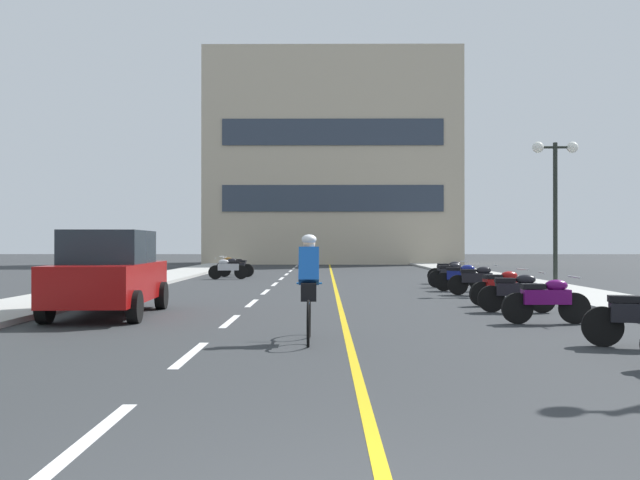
{
  "coord_description": "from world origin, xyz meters",
  "views": [
    {
      "loc": [
        -0.14,
        -3.35,
        1.55
      ],
      "look_at": [
        -0.28,
        20.11,
        1.66
      ],
      "focal_mm": 37.83,
      "sensor_mm": 36.0,
      "label": 1
    }
  ],
  "objects_px": {
    "motorcycle_6": "(477,279)",
    "motorcycle_7": "(462,277)",
    "motorcycle_12": "(232,265)",
    "motorcycle_5": "(502,287)",
    "motorcycle_8": "(451,274)",
    "street_lamp_mid": "(555,180)",
    "motorcycle_9": "(450,271)",
    "parked_car_near": "(109,273)",
    "motorcycle_11": "(236,267)",
    "motorcycle_4": "(517,291)",
    "motorcycle_10": "(228,268)",
    "motorcycle_3": "(547,299)",
    "cyclist_rider": "(309,285)"
  },
  "relations": [
    {
      "from": "parked_car_near",
      "to": "motorcycle_9",
      "type": "relative_size",
      "value": 2.53
    },
    {
      "from": "motorcycle_4",
      "to": "motorcycle_8",
      "type": "bearing_deg",
      "value": 89.07
    },
    {
      "from": "motorcycle_7",
      "to": "motorcycle_9",
      "type": "bearing_deg",
      "value": 84.52
    },
    {
      "from": "motorcycle_3",
      "to": "motorcycle_5",
      "type": "distance_m",
      "value": 3.78
    },
    {
      "from": "parked_car_near",
      "to": "motorcycle_12",
      "type": "relative_size",
      "value": 2.54
    },
    {
      "from": "motorcycle_5",
      "to": "motorcycle_12",
      "type": "xyz_separation_m",
      "value": [
        -8.94,
        16.21,
        0.0
      ]
    },
    {
      "from": "motorcycle_10",
      "to": "motorcycle_11",
      "type": "height_order",
      "value": "same"
    },
    {
      "from": "parked_car_near",
      "to": "motorcycle_6",
      "type": "relative_size",
      "value": 2.52
    },
    {
      "from": "motorcycle_4",
      "to": "motorcycle_11",
      "type": "bearing_deg",
      "value": 117.87
    },
    {
      "from": "motorcycle_7",
      "to": "motorcycle_10",
      "type": "xyz_separation_m",
      "value": [
        -8.54,
        7.25,
        0.0
      ]
    },
    {
      "from": "street_lamp_mid",
      "to": "cyclist_rider",
      "type": "xyz_separation_m",
      "value": [
        -7.64,
        -10.93,
        -2.7
      ]
    },
    {
      "from": "motorcycle_7",
      "to": "motorcycle_9",
      "type": "height_order",
      "value": "same"
    },
    {
      "from": "motorcycle_11",
      "to": "motorcycle_12",
      "type": "distance_m",
      "value": 2.14
    },
    {
      "from": "motorcycle_8",
      "to": "street_lamp_mid",
      "type": "bearing_deg",
      "value": -35.03
    },
    {
      "from": "motorcycle_3",
      "to": "motorcycle_8",
      "type": "relative_size",
      "value": 1.03
    },
    {
      "from": "motorcycle_4",
      "to": "motorcycle_7",
      "type": "relative_size",
      "value": 1.01
    },
    {
      "from": "motorcycle_5",
      "to": "motorcycle_8",
      "type": "bearing_deg",
      "value": 89.82
    },
    {
      "from": "parked_car_near",
      "to": "motorcycle_8",
      "type": "relative_size",
      "value": 2.6
    },
    {
      "from": "motorcycle_8",
      "to": "motorcycle_11",
      "type": "bearing_deg",
      "value": 139.71
    },
    {
      "from": "motorcycle_5",
      "to": "motorcycle_9",
      "type": "height_order",
      "value": "same"
    },
    {
      "from": "motorcycle_5",
      "to": "street_lamp_mid",
      "type": "bearing_deg",
      "value": 58.44
    },
    {
      "from": "parked_car_near",
      "to": "motorcycle_3",
      "type": "xyz_separation_m",
      "value": [
        8.86,
        -1.4,
        -0.44
      ]
    },
    {
      "from": "parked_car_near",
      "to": "motorcycle_11",
      "type": "height_order",
      "value": "parked_car_near"
    },
    {
      "from": "motorcycle_3",
      "to": "motorcycle_5",
      "type": "xyz_separation_m",
      "value": [
        0.15,
        3.78,
        0.0
      ]
    },
    {
      "from": "parked_car_near",
      "to": "motorcycle_5",
      "type": "height_order",
      "value": "parked_car_near"
    },
    {
      "from": "motorcycle_11",
      "to": "motorcycle_12",
      "type": "height_order",
      "value": "same"
    },
    {
      "from": "motorcycle_8",
      "to": "motorcycle_10",
      "type": "height_order",
      "value": "same"
    },
    {
      "from": "motorcycle_6",
      "to": "motorcycle_7",
      "type": "relative_size",
      "value": 1.01
    },
    {
      "from": "street_lamp_mid",
      "to": "parked_car_near",
      "type": "height_order",
      "value": "street_lamp_mid"
    },
    {
      "from": "motorcycle_6",
      "to": "motorcycle_12",
      "type": "bearing_deg",
      "value": 125.13
    },
    {
      "from": "motorcycle_10",
      "to": "motorcycle_11",
      "type": "distance_m",
      "value": 1.97
    },
    {
      "from": "street_lamp_mid",
      "to": "motorcycle_4",
      "type": "relative_size",
      "value": 2.75
    },
    {
      "from": "street_lamp_mid",
      "to": "motorcycle_11",
      "type": "distance_m",
      "value": 15.06
    },
    {
      "from": "motorcycle_4",
      "to": "motorcycle_5",
      "type": "height_order",
      "value": "same"
    },
    {
      "from": "motorcycle_8",
      "to": "motorcycle_3",
      "type": "bearing_deg",
      "value": -90.93
    },
    {
      "from": "motorcycle_11",
      "to": "motorcycle_12",
      "type": "relative_size",
      "value": 1.0
    },
    {
      "from": "motorcycle_10",
      "to": "motorcycle_9",
      "type": "bearing_deg",
      "value": -19.83
    },
    {
      "from": "motorcycle_10",
      "to": "cyclist_rider",
      "type": "bearing_deg",
      "value": -77.97
    },
    {
      "from": "motorcycle_6",
      "to": "motorcycle_8",
      "type": "height_order",
      "value": "same"
    },
    {
      "from": "street_lamp_mid",
      "to": "motorcycle_9",
      "type": "xyz_separation_m",
      "value": [
        -2.6,
        4.09,
        -3.11
      ]
    },
    {
      "from": "motorcycle_5",
      "to": "cyclist_rider",
      "type": "height_order",
      "value": "cyclist_rider"
    },
    {
      "from": "parked_car_near",
      "to": "cyclist_rider",
      "type": "height_order",
      "value": "parked_car_near"
    },
    {
      "from": "motorcycle_3",
      "to": "motorcycle_11",
      "type": "relative_size",
      "value": 1.01
    },
    {
      "from": "motorcycle_10",
      "to": "motorcycle_3",
      "type": "bearing_deg",
      "value": -62.21
    },
    {
      "from": "street_lamp_mid",
      "to": "motorcycle_12",
      "type": "height_order",
      "value": "street_lamp_mid"
    },
    {
      "from": "street_lamp_mid",
      "to": "motorcycle_8",
      "type": "height_order",
      "value": "street_lamp_mid"
    },
    {
      "from": "motorcycle_5",
      "to": "motorcycle_11",
      "type": "relative_size",
      "value": 1.0
    },
    {
      "from": "motorcycle_5",
      "to": "motorcycle_7",
      "type": "height_order",
      "value": "same"
    },
    {
      "from": "motorcycle_3",
      "to": "cyclist_rider",
      "type": "xyz_separation_m",
      "value": [
        -4.51,
        -2.3,
        0.41
      ]
    },
    {
      "from": "motorcycle_5",
      "to": "motorcycle_7",
      "type": "xyz_separation_m",
      "value": [
        -0.01,
        4.91,
        0.0
      ]
    }
  ]
}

